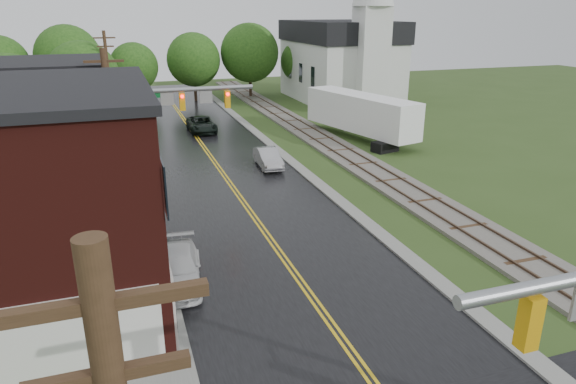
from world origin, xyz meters
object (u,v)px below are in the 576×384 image
utility_pole_b (113,138)px  church (344,52)px  tree_left_e (85,79)px  traffic_signal_far (170,111)px  tree_left_c (13,95)px  semi_trailer (361,113)px  utility_pole_c (109,82)px  pickup_white (178,268)px  suv_dark (202,124)px  sedan_silver (268,158)px

utility_pole_b → church: bearing=49.8°
tree_left_e → traffic_signal_far: bearing=-74.1°
tree_left_c → semi_trailer: tree_left_c is taller
utility_pole_b → utility_pole_c: size_ratio=1.00×
utility_pole_b → pickup_white: utility_pole_b is taller
suv_dark → utility_pole_c: bearing=169.9°
utility_pole_b → tree_left_e: size_ratio=1.10×
semi_trailer → utility_pole_c: bearing=157.3°
tree_left_e → semi_trailer: bearing=-25.0°
tree_left_e → sedan_silver: size_ratio=2.02×
utility_pole_c → suv_dark: utility_pole_c is taller
church → traffic_signal_far: size_ratio=2.72×
utility_pole_c → sedan_silver: bearing=-54.0°
traffic_signal_far → semi_trailer: size_ratio=0.59×
tree_left_c → tree_left_e: size_ratio=0.94×
church → tree_left_c: church is taller
utility_pole_c → sedan_silver: 17.84m
utility_pole_c → tree_left_c: utility_pole_c is taller
utility_pole_c → tree_left_e: (-2.05, 1.90, 0.09)m
tree_left_e → church: bearing=15.2°
utility_pole_b → tree_left_c: size_ratio=1.18×
utility_pole_c → traffic_signal_far: bearing=-78.9°
tree_left_c → sedan_silver: size_ratio=1.89×
traffic_signal_far → semi_trailer: (16.90, 8.53, -2.70)m
church → semi_trailer: (-6.57, -18.21, -3.56)m
church → utility_pole_b: 41.55m
church → pickup_white: bearing=-122.8°
sedan_silver → traffic_signal_far: bearing=-154.4°
sedan_silver → pickup_white: (-8.21, -14.68, -0.00)m
utility_pole_b → utility_pole_c: bearing=90.0°
utility_pole_b → tree_left_e: bearing=94.9°
church → utility_pole_b: bearing=-130.2°
traffic_signal_far → sedan_silver: bearing=23.2°
utility_pole_b → semi_trailer: (20.23, 13.53, -2.44)m
utility_pole_b → tree_left_e: utility_pole_b is taller
traffic_signal_far → tree_left_e: tree_left_e is taller
tree_left_c → sedan_silver: (17.26, -9.95, -3.85)m
traffic_signal_far → sedan_silver: 8.63m
suv_dark → pickup_white: suv_dark is taller
utility_pole_c → semi_trailer: (20.23, -8.47, -2.44)m
traffic_signal_far → tree_left_c: bearing=128.8°
utility_pole_b → sedan_silver: 13.56m
sedan_silver → pickup_white: size_ratio=0.89×
traffic_signal_far → tree_left_e: 19.65m
traffic_signal_far → pickup_white: size_ratio=1.61×
church → sedan_silver: size_ratio=4.95×
traffic_signal_far → tree_left_c: 16.56m
tree_left_c → pickup_white: (9.05, -24.64, -3.85)m
church → pickup_white: 46.07m
traffic_signal_far → suv_dark: 16.77m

